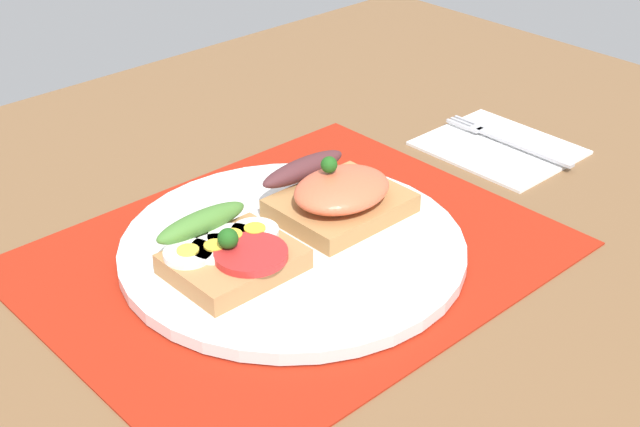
{
  "coord_description": "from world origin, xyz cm",
  "views": [
    {
      "loc": [
        -39.25,
        -45.73,
        39.44
      ],
      "look_at": [
        3.0,
        0.0,
        2.86
      ],
      "focal_mm": 49.64,
      "sensor_mm": 36.0,
      "label": 1
    }
  ],
  "objects_px": {
    "plate": "(293,248)",
    "sandwich_salmon": "(336,193)",
    "sandwich_egg_tomato": "(230,252)",
    "fork": "(504,139)",
    "napkin": "(499,146)"
  },
  "relations": [
    {
      "from": "sandwich_salmon",
      "to": "napkin",
      "type": "xyz_separation_m",
      "value": [
        0.22,
        -0.0,
        -0.03
      ]
    },
    {
      "from": "plate",
      "to": "sandwich_egg_tomato",
      "type": "relative_size",
      "value": 2.97
    },
    {
      "from": "plate",
      "to": "sandwich_salmon",
      "type": "bearing_deg",
      "value": 10.18
    },
    {
      "from": "napkin",
      "to": "fork",
      "type": "xyz_separation_m",
      "value": [
        0.01,
        0.0,
        0.0
      ]
    },
    {
      "from": "fork",
      "to": "sandwich_salmon",
      "type": "bearing_deg",
      "value": 179.54
    },
    {
      "from": "sandwich_salmon",
      "to": "fork",
      "type": "distance_m",
      "value": 0.24
    },
    {
      "from": "napkin",
      "to": "fork",
      "type": "distance_m",
      "value": 0.01
    },
    {
      "from": "fork",
      "to": "sandwich_egg_tomato",
      "type": "bearing_deg",
      "value": -179.4
    },
    {
      "from": "napkin",
      "to": "fork",
      "type": "relative_size",
      "value": 0.94
    },
    {
      "from": "plate",
      "to": "napkin",
      "type": "height_order",
      "value": "plate"
    },
    {
      "from": "plate",
      "to": "fork",
      "type": "bearing_deg",
      "value": 1.66
    },
    {
      "from": "plate",
      "to": "sandwich_salmon",
      "type": "distance_m",
      "value": 0.06
    },
    {
      "from": "plate",
      "to": "napkin",
      "type": "relative_size",
      "value": 1.99
    },
    {
      "from": "napkin",
      "to": "fork",
      "type": "height_order",
      "value": "fork"
    },
    {
      "from": "sandwich_egg_tomato",
      "to": "plate",
      "type": "bearing_deg",
      "value": -4.59
    }
  ]
}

